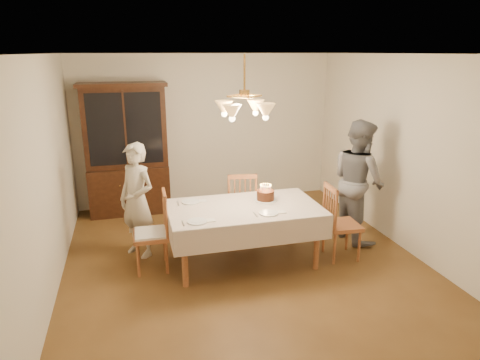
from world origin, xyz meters
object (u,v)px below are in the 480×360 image
object	(u,v)px
chair_far_side	(241,208)
elderly_woman	(137,200)
china_hutch	(127,152)
dining_table	(244,212)
birthday_cake	(265,196)

from	to	relation	value
chair_far_side	elderly_woman	distance (m)	1.51
elderly_woman	chair_far_side	bearing A→B (deg)	56.01
china_hutch	chair_far_side	size ratio (longest dim) A/B	2.16
dining_table	china_hutch	bearing A→B (deg)	121.43
dining_table	chair_far_side	world-z (taller)	chair_far_side
china_hutch	chair_far_side	distance (m)	2.22
dining_table	elderly_woman	size ratio (longest dim) A/B	1.25
chair_far_side	elderly_woman	bearing A→B (deg)	-171.86
china_hutch	chair_far_side	world-z (taller)	china_hutch
china_hutch	elderly_woman	size ratio (longest dim) A/B	1.42
chair_far_side	birthday_cake	xyz separation A→B (m)	(0.16, -0.63, 0.38)
chair_far_side	birthday_cake	world-z (taller)	chair_far_side
china_hutch	dining_table	bearing A→B (deg)	-58.57
birthday_cake	elderly_woman	bearing A→B (deg)	165.49
china_hutch	birthday_cake	world-z (taller)	china_hutch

